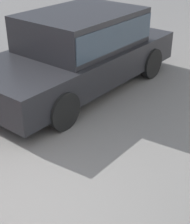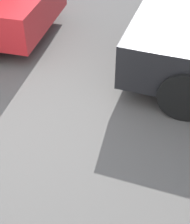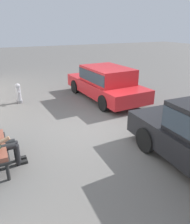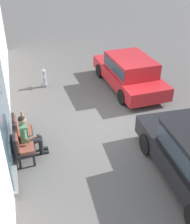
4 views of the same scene
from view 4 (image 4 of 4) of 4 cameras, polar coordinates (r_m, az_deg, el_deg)
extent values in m
plane|color=#565451|center=(9.65, 2.65, -2.69)|extent=(60.00, 60.00, 0.00)
cube|color=slate|center=(7.93, -17.77, -0.19)|extent=(3.40, 0.03, 2.50)
cube|color=gray|center=(8.63, -16.22, -7.36)|extent=(3.60, 0.12, 0.10)
cylinder|color=black|center=(9.14, -15.43, -4.65)|extent=(0.07, 0.07, 0.40)
cylinder|color=black|center=(8.10, -15.02, -9.93)|extent=(0.07, 0.07, 0.40)
cylinder|color=black|center=(9.13, -13.01, -4.30)|extent=(0.07, 0.07, 0.40)
cylinder|color=black|center=(8.09, -12.25, -9.54)|extent=(0.07, 0.07, 0.40)
cube|color=black|center=(8.47, -14.14, -5.73)|extent=(1.47, 0.55, 0.06)
cube|color=brown|center=(8.42, -14.21, -5.30)|extent=(1.41, 0.49, 0.10)
cube|color=black|center=(8.30, -16.02, -4.27)|extent=(1.47, 0.07, 0.55)
cube|color=brown|center=(8.30, -15.61, -4.22)|extent=(1.41, 0.06, 0.47)
cylinder|color=black|center=(8.41, -12.58, -5.11)|extent=(0.15, 0.42, 0.15)
cylinder|color=black|center=(8.56, -10.99, -6.28)|extent=(0.12, 0.12, 0.51)
cube|color=black|center=(8.70, -10.32, -7.35)|extent=(0.10, 0.24, 0.07)
cylinder|color=black|center=(8.26, -12.47, -5.83)|extent=(0.15, 0.42, 0.15)
cylinder|color=black|center=(8.42, -10.85, -7.01)|extent=(0.12, 0.12, 0.51)
cube|color=black|center=(8.56, -10.17, -8.08)|extent=(0.10, 0.24, 0.07)
cube|color=black|center=(8.34, -13.96, -5.68)|extent=(0.34, 0.24, 0.14)
cube|color=#4C7F56|center=(8.18, -14.21, -4.11)|extent=(0.38, 0.22, 0.56)
sphere|color=#A37556|center=(7.95, -14.60, -1.64)|extent=(0.22, 0.22, 0.22)
sphere|color=black|center=(7.93, -14.70, -1.44)|extent=(0.20, 0.20, 0.20)
cylinder|color=#4C7F56|center=(7.92, -14.06, -4.42)|extent=(0.20, 0.10, 0.28)
cylinder|color=#A37556|center=(7.94, -12.78, -5.16)|extent=(0.08, 0.27, 0.17)
cylinder|color=#4C7F56|center=(8.28, -14.48, -2.16)|extent=(0.25, 0.10, 0.22)
cylinder|color=#A37556|center=(8.24, -14.54, -0.78)|extent=(0.16, 0.08, 0.25)
cube|color=silver|center=(8.07, -14.51, -1.16)|extent=(0.02, 0.07, 0.15)
cylinder|color=black|center=(8.42, 10.36, -6.40)|extent=(0.64, 0.20, 0.63)
cube|color=red|center=(12.13, 6.79, 7.29)|extent=(4.36, 1.93, 0.53)
cube|color=red|center=(11.77, 7.31, 9.52)|extent=(2.29, 1.63, 0.62)
cube|color=#28333D|center=(11.77, 7.31, 9.52)|extent=(2.25, 1.66, 0.43)
cylinder|color=black|center=(13.04, 0.96, 8.38)|extent=(0.61, 0.21, 0.61)
cylinder|color=black|center=(13.64, 7.65, 9.16)|extent=(0.61, 0.21, 0.61)
cylinder|color=black|center=(10.82, 5.59, 3.10)|extent=(0.61, 0.21, 0.61)
cylinder|color=black|center=(11.53, 13.22, 4.27)|extent=(0.61, 0.21, 0.61)
cylinder|color=slate|center=(12.42, -10.18, 5.34)|extent=(0.26, 0.26, 0.10)
cylinder|color=#99999E|center=(12.28, -10.32, 6.70)|extent=(0.19, 0.19, 0.55)
sphere|color=#99999E|center=(12.15, -10.47, 8.14)|extent=(0.20, 0.20, 0.20)
cylinder|color=#99999E|center=(12.12, -10.28, 6.80)|extent=(0.10, 0.08, 0.08)
cylinder|color=#99999E|center=(12.38, -10.44, 7.31)|extent=(0.10, 0.08, 0.08)
camera|label=1|loc=(9.72, -15.80, 15.26)|focal=55.00mm
camera|label=2|loc=(6.55, -14.48, 6.40)|focal=55.00mm
camera|label=3|loc=(3.22, -10.79, -18.65)|focal=35.00mm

